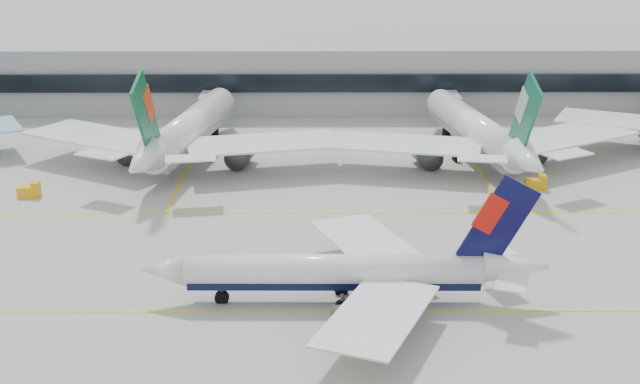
{
  "coord_description": "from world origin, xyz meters",
  "views": [
    {
      "loc": [
        -0.21,
        -101.97,
        47.39
      ],
      "look_at": [
        0.65,
        18.0,
        7.5
      ],
      "focal_mm": 50.0,
      "sensor_mm": 36.0,
      "label": 1
    }
  ],
  "objects_px": {
    "widebody_eva": "(187,132)",
    "terminal": "(314,68)",
    "widebody_cathay": "(478,132)",
    "taxiing_airliner": "(349,273)"
  },
  "relations": [
    {
      "from": "widebody_eva",
      "to": "terminal",
      "type": "bearing_deg",
      "value": -13.74
    },
    {
      "from": "widebody_cathay",
      "to": "terminal",
      "type": "relative_size",
      "value": 0.21
    },
    {
      "from": "taxiing_airliner",
      "to": "widebody_cathay",
      "type": "relative_size",
      "value": 0.84
    },
    {
      "from": "widebody_eva",
      "to": "terminal",
      "type": "xyz_separation_m",
      "value": [
        23.8,
        56.07,
        1.68
      ]
    },
    {
      "from": "widebody_cathay",
      "to": "terminal",
      "type": "xyz_separation_m",
      "value": [
        -30.38,
        56.4,
        1.8
      ]
    },
    {
      "from": "terminal",
      "to": "widebody_eva",
      "type": "bearing_deg",
      "value": -113.0
    },
    {
      "from": "widebody_eva",
      "to": "terminal",
      "type": "relative_size",
      "value": 0.22
    },
    {
      "from": "widebody_cathay",
      "to": "taxiing_airliner",
      "type": "bearing_deg",
      "value": 146.85
    },
    {
      "from": "taxiing_airliner",
      "to": "terminal",
      "type": "relative_size",
      "value": 0.18
    },
    {
      "from": "widebody_eva",
      "to": "widebody_cathay",
      "type": "relative_size",
      "value": 1.02
    }
  ]
}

